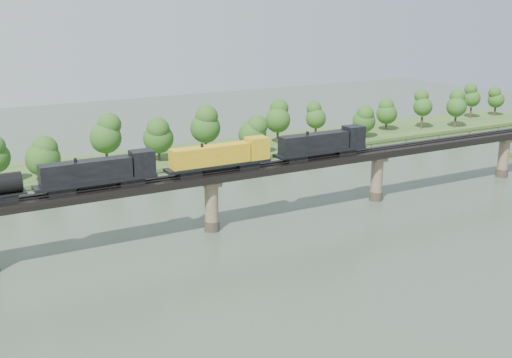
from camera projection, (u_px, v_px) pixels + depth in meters
ground at (295, 290)px, 98.26m from camera, size 400.00×400.00×0.00m
far_bank at (124, 164)px, 169.66m from camera, size 300.00×24.00×1.60m
bridge at (212, 204)px, 122.05m from camera, size 236.00×30.00×11.50m
bridge_superstructure at (211, 171)px, 120.32m from camera, size 220.00×4.90×0.75m
far_treeline at (96, 141)px, 159.88m from camera, size 289.06×17.54×13.60m
freight_train at (181, 162)px, 116.88m from camera, size 85.13×3.32×5.86m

